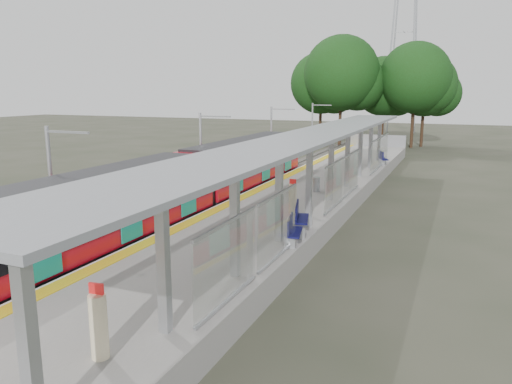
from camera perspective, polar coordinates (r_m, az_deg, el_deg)
trackbed at (r=31.01m, az=-2.39°, el=-0.73°), size 3.00×70.00×0.24m
platform at (r=29.36m, az=5.59°, el=-0.72°), size 6.00×50.00×1.00m
tactile_strip at (r=30.08m, az=0.97°, el=0.62°), size 0.60×50.00×0.02m
end_fence at (r=53.32m, az=13.54°, el=5.75°), size 6.00×0.10×1.20m
train at (r=26.03m, az=-7.32°, el=1.13°), size 2.74×27.60×3.62m
canopy at (r=24.71m, az=6.74°, el=5.62°), size 3.27×38.00×3.66m
pylon at (r=81.93m, az=16.76°, el=19.75°), size 8.00×4.00×38.00m
tree_cluster at (r=62.33m, az=13.35°, el=12.34°), size 19.81×12.43×13.04m
catenary_masts at (r=30.42m, az=-6.17°, el=4.31°), size 2.08×48.16×5.40m
bench_near at (r=18.97m, az=4.22°, el=-4.30°), size 0.79×1.60×1.05m
bench_mid at (r=20.71m, az=5.02°, el=-2.78°), size 0.94×1.77×1.16m
bench_far at (r=40.23m, az=14.24°, el=3.84°), size 1.01×1.60×1.05m
info_pillar_near at (r=11.64m, az=-17.53°, el=-14.38°), size 0.39×0.39×1.73m
info_pillar_far at (r=23.66m, az=4.20°, el=-0.71°), size 0.37×0.37×1.63m
litter_bin at (r=28.81m, az=6.91°, el=0.86°), size 0.47×0.47×0.83m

